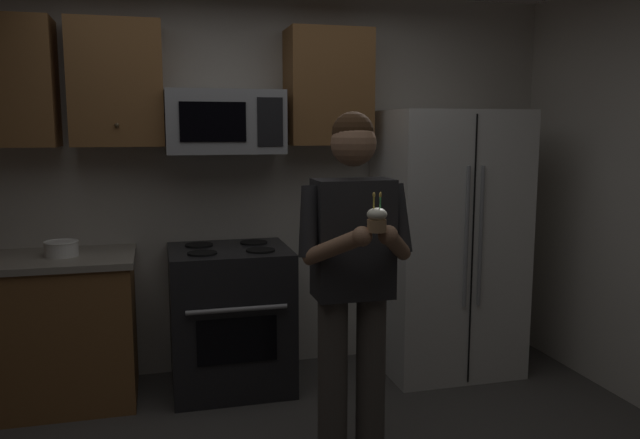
% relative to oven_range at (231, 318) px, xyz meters
% --- Properties ---
extents(wall_back, '(4.40, 0.10, 2.60)m').
position_rel_oven_range_xyz_m(wall_back, '(0.15, 0.39, 0.84)').
color(wall_back, beige).
rests_on(wall_back, ground).
extents(oven_range, '(0.76, 0.70, 0.93)m').
position_rel_oven_range_xyz_m(oven_range, '(0.00, 0.00, 0.00)').
color(oven_range, black).
rests_on(oven_range, ground).
extents(microwave, '(0.74, 0.41, 0.40)m').
position_rel_oven_range_xyz_m(microwave, '(0.00, 0.12, 1.26)').
color(microwave, '#9EA0A5').
extents(refrigerator, '(0.90, 0.75, 1.80)m').
position_rel_oven_range_xyz_m(refrigerator, '(1.50, -0.04, 0.44)').
color(refrigerator, white).
rests_on(refrigerator, ground).
extents(cabinet_row_upper, '(2.78, 0.36, 0.76)m').
position_rel_oven_range_xyz_m(cabinet_row_upper, '(-0.57, 0.17, 1.49)').
color(cabinet_row_upper, brown).
extents(counter_left, '(1.44, 0.66, 0.92)m').
position_rel_oven_range_xyz_m(counter_left, '(-1.30, 0.02, 0.00)').
color(counter_left, brown).
rests_on(counter_left, ground).
extents(bowl_large_white, '(0.20, 0.20, 0.09)m').
position_rel_oven_range_xyz_m(bowl_large_white, '(-1.00, 0.01, 0.51)').
color(bowl_large_white, white).
rests_on(bowl_large_white, counter_left).
extents(person, '(0.60, 0.48, 1.76)m').
position_rel_oven_range_xyz_m(person, '(0.48, -1.10, 0.53)').
color(person, '#4C4742').
rests_on(person, ground).
extents(cupcake, '(0.09, 0.09, 0.17)m').
position_rel_oven_range_xyz_m(cupcake, '(0.48, -1.43, 0.83)').
color(cupcake, '#A87F56').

